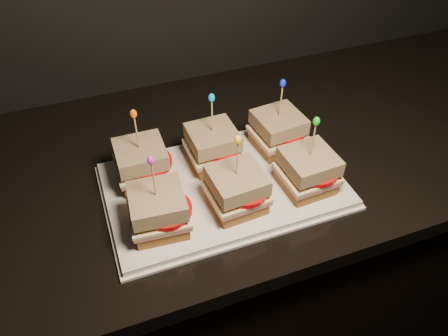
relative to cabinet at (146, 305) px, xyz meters
name	(u,v)px	position (x,y,z in m)	size (l,w,h in m)	color
cabinet	(146,305)	(0.00, 0.00, 0.00)	(2.43, 0.61, 0.90)	black
granite_slab	(118,184)	(0.00, 0.00, 0.47)	(2.47, 0.65, 0.04)	black
platter	(224,185)	(0.19, -0.11, 0.50)	(0.44, 0.28, 0.02)	white
platter_rim	(224,188)	(0.19, -0.11, 0.49)	(0.46, 0.29, 0.01)	white
sandwich_0_bread_bot	(144,174)	(0.05, -0.04, 0.52)	(0.09, 0.09, 0.02)	#5F3213
sandwich_0_ham	(143,167)	(0.05, -0.04, 0.54)	(0.10, 0.09, 0.01)	#B65852
sandwich_0_cheese	(142,165)	(0.05, -0.04, 0.54)	(0.10, 0.10, 0.01)	#FBEBA6
sandwich_0_tomato	(149,162)	(0.06, -0.05, 0.55)	(0.09, 0.09, 0.01)	#C0090B
sandwich_0_bread_top	(140,154)	(0.05, -0.04, 0.57)	(0.09, 0.09, 0.03)	#4C2A0F
sandwich_0_pick	(137,135)	(0.05, -0.04, 0.61)	(0.00, 0.00, 0.09)	tan
sandwich_0_frill	(133,114)	(0.05, -0.04, 0.66)	(0.01, 0.01, 0.02)	#F55B08
sandwich_1_bread_bot	(213,157)	(0.19, -0.04, 0.52)	(0.09, 0.09, 0.02)	#5F3213
sandwich_1_ham	(213,151)	(0.19, -0.04, 0.54)	(0.10, 0.09, 0.01)	#B65852
sandwich_1_cheese	(213,148)	(0.19, -0.04, 0.54)	(0.10, 0.10, 0.01)	#FBEBA6
sandwich_1_tomato	(219,146)	(0.20, -0.05, 0.55)	(0.09, 0.09, 0.01)	#C0090B
sandwich_1_bread_top	(213,137)	(0.19, -0.04, 0.57)	(0.09, 0.09, 0.03)	#4C2A0F
sandwich_1_pick	(212,118)	(0.19, -0.04, 0.61)	(0.00, 0.00, 0.09)	tan
sandwich_1_frill	(212,98)	(0.19, -0.04, 0.66)	(0.01, 0.01, 0.02)	#0996C0
sandwich_2_bread_bot	(277,141)	(0.33, -0.04, 0.52)	(0.09, 0.09, 0.02)	#5F3213
sandwich_2_ham	(277,135)	(0.33, -0.04, 0.54)	(0.10, 0.09, 0.01)	#B65852
sandwich_2_cheese	(278,133)	(0.33, -0.04, 0.54)	(0.10, 0.10, 0.01)	#FBEBA6
sandwich_2_tomato	(285,130)	(0.35, -0.05, 0.55)	(0.09, 0.09, 0.01)	#C0090B
sandwich_2_bread_top	(279,122)	(0.33, -0.04, 0.57)	(0.09, 0.09, 0.03)	#4C2A0F
sandwich_2_pick	(281,103)	(0.33, -0.04, 0.61)	(0.00, 0.00, 0.09)	tan
sandwich_2_frill	(283,83)	(0.33, -0.04, 0.66)	(0.01, 0.01, 0.02)	#111EDE
sandwich_3_bread_bot	(160,221)	(0.05, -0.17, 0.52)	(0.09, 0.09, 0.02)	#5F3213
sandwich_3_ham	(159,215)	(0.05, -0.17, 0.54)	(0.10, 0.09, 0.01)	#B65852
sandwich_3_cheese	(159,212)	(0.05, -0.17, 0.54)	(0.10, 0.10, 0.01)	#FBEBA6
sandwich_3_tomato	(166,210)	(0.06, -0.18, 0.55)	(0.09, 0.09, 0.01)	#C0090B
sandwich_3_bread_top	(157,201)	(0.05, -0.17, 0.57)	(0.09, 0.09, 0.03)	#4C2A0F
sandwich_3_pick	(154,181)	(0.05, -0.17, 0.61)	(0.00, 0.00, 0.09)	tan
sandwich_3_frill	(151,160)	(0.05, -0.17, 0.66)	(0.01, 0.01, 0.02)	#D123BD
sandwich_4_bread_bot	(236,200)	(0.19, -0.17, 0.52)	(0.09, 0.09, 0.02)	#5F3213
sandwich_4_ham	(236,194)	(0.19, -0.17, 0.54)	(0.10, 0.09, 0.01)	#B65852
sandwich_4_cheese	(237,191)	(0.19, -0.17, 0.54)	(0.10, 0.10, 0.01)	#FBEBA6
sandwich_4_tomato	(244,189)	(0.20, -0.18, 0.55)	(0.09, 0.09, 0.01)	#C0090B
sandwich_4_bread_top	(237,180)	(0.19, -0.17, 0.57)	(0.09, 0.09, 0.03)	#4C2A0F
sandwich_4_pick	(237,161)	(0.19, -0.17, 0.61)	(0.00, 0.00, 0.09)	tan
sandwich_4_frill	(238,140)	(0.19, -0.17, 0.66)	(0.01, 0.01, 0.02)	yellow
sandwich_5_bread_bot	(306,181)	(0.33, -0.17, 0.52)	(0.09, 0.09, 0.02)	#5F3213
sandwich_5_ham	(307,175)	(0.33, -0.17, 0.54)	(0.10, 0.09, 0.01)	#B65852
sandwich_5_cheese	(307,172)	(0.33, -0.17, 0.54)	(0.10, 0.10, 0.01)	#FBEBA6
sandwich_5_tomato	(315,170)	(0.35, -0.18, 0.55)	(0.09, 0.09, 0.01)	#C0090B
sandwich_5_bread_top	(309,161)	(0.33, -0.17, 0.57)	(0.09, 0.09, 0.03)	#4C2A0F
sandwich_5_pick	(313,142)	(0.33, -0.17, 0.61)	(0.00, 0.00, 0.09)	tan
sandwich_5_frill	(316,121)	(0.33, -0.17, 0.66)	(0.01, 0.01, 0.02)	#15BE18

